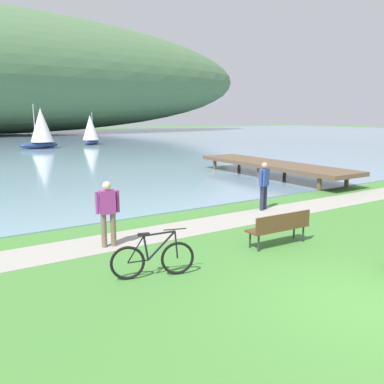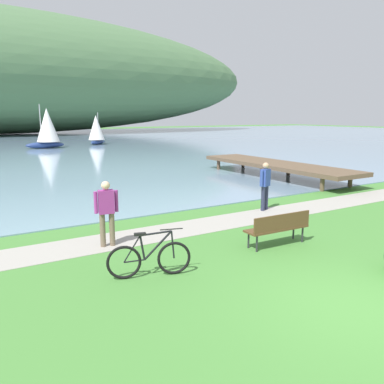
% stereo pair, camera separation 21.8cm
% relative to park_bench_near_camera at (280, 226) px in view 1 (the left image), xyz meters
% --- Properties ---
extents(ground_plane, '(200.00, 200.00, 0.00)m').
position_rel_park_bench_near_camera_xyz_m(ground_plane, '(-1.15, -3.20, -0.52)').
color(ground_plane, '#478438').
extents(bay_water, '(180.00, 80.00, 0.04)m').
position_rel_park_bench_near_camera_xyz_m(bay_water, '(-1.15, 44.50, -0.50)').
color(bay_water, '#7A99B2').
rests_on(bay_water, ground).
extents(shoreline_path, '(60.00, 1.50, 0.01)m').
position_rel_park_bench_near_camera_xyz_m(shoreline_path, '(-1.15, 2.60, -0.52)').
color(shoreline_path, '#A39E93').
rests_on(shoreline_path, ground).
extents(park_bench_near_camera, '(1.82, 0.54, 0.88)m').
position_rel_park_bench_near_camera_xyz_m(park_bench_near_camera, '(0.00, 0.00, 0.00)').
color(park_bench_near_camera, brown).
rests_on(park_bench_near_camera, ground).
extents(bicycle_leaning_near_bench, '(1.71, 0.58, 1.01)m').
position_rel_park_bench_near_camera_xyz_m(bicycle_leaning_near_bench, '(-3.68, -0.06, -0.12)').
color(bicycle_leaning_near_bench, black).
rests_on(bicycle_leaning_near_bench, ground).
extents(person_at_shoreline, '(0.58, 0.34, 1.71)m').
position_rel_park_bench_near_camera_xyz_m(person_at_shoreline, '(2.30, 3.13, 0.46)').
color(person_at_shoreline, '#282D47').
rests_on(person_at_shoreline, ground).
extents(person_on_the_grass, '(0.60, 0.28, 1.71)m').
position_rel_park_bench_near_camera_xyz_m(person_on_the_grass, '(-3.78, 2.25, 0.46)').
color(person_on_the_grass, '#72604C').
rests_on(person_on_the_grass, ground).
extents(sailboat_nearest_to_shore, '(3.71, 2.21, 4.34)m').
position_rel_park_bench_near_camera_xyz_m(sailboat_nearest_to_shore, '(1.26, 34.29, 1.56)').
color(sailboat_nearest_to_shore, navy).
rests_on(sailboat_nearest_to_shore, bay_water).
extents(sailboat_mid_bay, '(2.85, 2.88, 3.58)m').
position_rel_park_bench_near_camera_xyz_m(sailboat_mid_bay, '(7.06, 36.70, 1.20)').
color(sailboat_mid_bay, navy).
rests_on(sailboat_mid_bay, bay_water).
extents(pier_dock, '(2.40, 10.00, 0.80)m').
position_rel_park_bench_near_camera_xyz_m(pier_dock, '(7.85, 8.50, 0.17)').
color(pier_dock, brown).
rests_on(pier_dock, ground).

